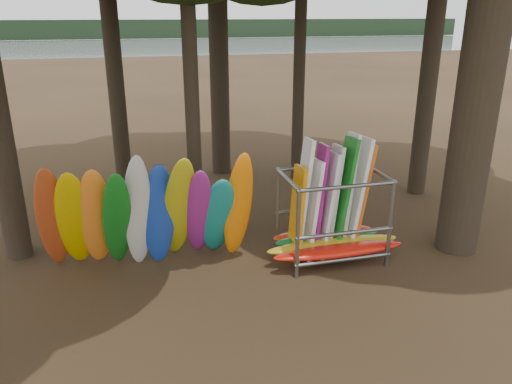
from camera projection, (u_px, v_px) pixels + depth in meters
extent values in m
plane|color=#47331E|center=(288.00, 271.00, 11.26)|extent=(120.00, 120.00, 0.00)
plane|color=gray|center=(147.00, 57.00, 65.88)|extent=(160.00, 160.00, 0.00)
cube|color=black|center=(135.00, 29.00, 110.72)|extent=(160.00, 4.00, 4.00)
cylinder|color=black|center=(301.00, 4.00, 15.71)|extent=(0.39, 0.39, 11.48)
cylinder|color=black|center=(188.00, 21.00, 11.56)|extent=(0.37, 0.37, 10.63)
ellipsoid|color=#B04019|center=(53.00, 220.00, 10.49)|extent=(0.86, 1.84, 2.89)
ellipsoid|color=#D9B203|center=(75.00, 221.00, 10.58)|extent=(0.90, 1.89, 2.80)
ellipsoid|color=orange|center=(96.00, 219.00, 10.65)|extent=(0.89, 1.80, 2.81)
ellipsoid|color=#12731C|center=(117.00, 221.00, 10.58)|extent=(0.81, 1.93, 2.79)
ellipsoid|color=beige|center=(138.00, 214.00, 10.63)|extent=(0.73, 1.42, 2.99)
ellipsoid|color=#193DA4|center=(159.00, 216.00, 10.87)|extent=(0.83, 1.20, 2.71)
ellipsoid|color=#B4AD15|center=(179.00, 210.00, 10.94)|extent=(0.90, 2.00, 2.98)
ellipsoid|color=#942386|center=(199.00, 214.00, 11.10)|extent=(0.69, 1.84, 2.68)
ellipsoid|color=#15847D|center=(218.00, 217.00, 11.31)|extent=(0.79, 1.62, 2.40)
ellipsoid|color=orange|center=(238.00, 207.00, 11.19)|extent=(0.75, 1.31, 2.87)
ellipsoid|color=red|center=(339.00, 250.00, 11.28)|extent=(3.14, 0.55, 0.24)
ellipsoid|color=gold|center=(333.00, 244.00, 11.58)|extent=(3.25, 0.55, 0.24)
ellipsoid|color=#1A7634|center=(327.00, 238.00, 11.93)|extent=(2.62, 0.55, 0.24)
ellipsoid|color=red|center=(323.00, 233.00, 12.17)|extent=(2.56, 0.55, 0.24)
cube|color=orange|center=(297.00, 215.00, 11.42)|extent=(0.32, 0.77, 2.28)
cube|color=white|center=(302.00, 200.00, 11.54)|extent=(0.46, 0.79, 2.85)
cube|color=white|center=(311.00, 210.00, 11.53)|extent=(0.44, 0.78, 2.39)
cube|color=#93186F|center=(317.00, 202.00, 11.60)|extent=(0.39, 0.78, 2.72)
cube|color=silver|center=(326.00, 206.00, 11.57)|extent=(0.48, 0.78, 2.54)
cube|color=silver|center=(331.00, 201.00, 11.73)|extent=(0.42, 0.78, 2.65)
cube|color=#186F1E|center=(341.00, 198.00, 11.60)|extent=(0.64, 0.83, 2.86)
cube|color=silver|center=(346.00, 194.00, 11.77)|extent=(0.47, 0.79, 2.92)
cube|color=white|center=(356.00, 197.00, 11.68)|extent=(0.59, 0.79, 2.84)
cube|color=orange|center=(359.00, 198.00, 11.92)|extent=(0.57, 0.78, 2.65)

